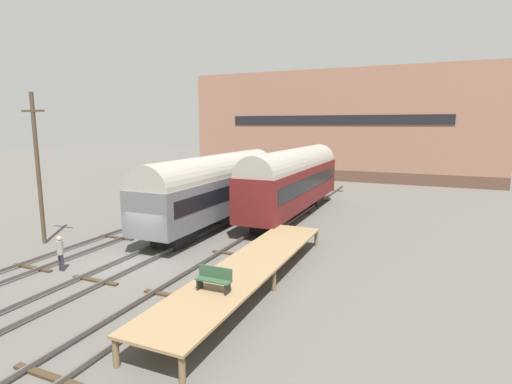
# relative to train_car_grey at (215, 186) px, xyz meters

# --- Properties ---
(ground_plane) EXTENTS (200.00, 200.00, 0.00)m
(ground_plane) POSITION_rel_train_car_grey_xyz_m (0.00, -8.45, -2.88)
(ground_plane) COLOR #56544F
(track_left) EXTENTS (2.60, 60.00, 0.26)m
(track_left) POSITION_rel_train_car_grey_xyz_m (-4.21, -8.45, -2.73)
(track_left) COLOR #4C4742
(track_left) RESTS_ON ground
(track_middle) EXTENTS (2.60, 60.00, 0.26)m
(track_middle) POSITION_rel_train_car_grey_xyz_m (0.00, -8.45, -2.73)
(track_middle) COLOR #4C4742
(track_middle) RESTS_ON ground
(track_right) EXTENTS (2.60, 60.00, 0.26)m
(track_right) POSITION_rel_train_car_grey_xyz_m (4.21, -8.45, -2.73)
(track_right) COLOR #4C4742
(track_right) RESTS_ON ground
(train_car_grey) EXTENTS (3.11, 15.67, 5.11)m
(train_car_grey) POSITION_rel_train_car_grey_xyz_m (0.00, 0.00, 0.00)
(train_car_grey) COLOR black
(train_car_grey) RESTS_ON ground
(train_car_maroon) EXTENTS (3.02, 16.36, 5.37)m
(train_car_maroon) POSITION_rel_train_car_grey_xyz_m (4.21, 5.21, 0.18)
(train_car_maroon) COLOR black
(train_car_maroon) RESTS_ON ground
(station_platform) EXTENTS (2.65, 14.57, 1.06)m
(station_platform) POSITION_rel_train_car_grey_xyz_m (6.85, -9.12, -1.90)
(station_platform) COLOR #8C704C
(station_platform) RESTS_ON ground
(bench) EXTENTS (1.40, 0.40, 0.91)m
(bench) POSITION_rel_train_car_grey_xyz_m (6.83, -12.26, -1.33)
(bench) COLOR #2D4C33
(bench) RESTS_ON station_platform
(person_worker) EXTENTS (0.32, 0.32, 1.79)m
(person_worker) POSITION_rel_train_car_grey_xyz_m (-2.59, -11.06, -1.80)
(person_worker) COLOR #282833
(person_worker) RESTS_ON ground
(utility_pole) EXTENTS (1.80, 0.24, 9.11)m
(utility_pole) POSITION_rel_train_car_grey_xyz_m (-7.53, -8.04, 1.84)
(utility_pole) COLOR #473828
(utility_pole) RESTS_ON ground
(warehouse_building) EXTENTS (39.79, 12.35, 14.20)m
(warehouse_building) POSITION_rel_train_car_grey_xyz_m (2.53, 32.64, 4.22)
(warehouse_building) COLOR brown
(warehouse_building) RESTS_ON ground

